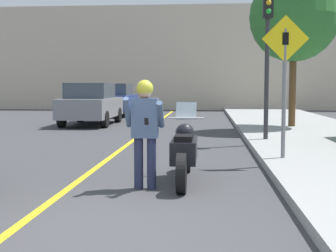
% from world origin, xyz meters
% --- Properties ---
extents(ground_plane, '(80.00, 80.00, 0.00)m').
position_xyz_m(ground_plane, '(0.00, 0.00, 0.00)').
color(ground_plane, '#38383A').
extents(road_center_line, '(0.12, 36.00, 0.01)m').
position_xyz_m(road_center_line, '(-0.60, 6.00, 0.00)').
color(road_center_line, yellow).
rests_on(road_center_line, ground).
extents(building_backdrop, '(28.00, 1.20, 6.76)m').
position_xyz_m(building_backdrop, '(0.00, 26.00, 3.38)').
color(building_backdrop, beige).
rests_on(building_backdrop, ground).
extents(motorcycle, '(0.62, 2.33, 1.28)m').
position_xyz_m(motorcycle, '(1.15, 2.71, 0.50)').
color(motorcycle, black).
rests_on(motorcycle, ground).
extents(person_biker, '(0.59, 0.46, 1.67)m').
position_xyz_m(person_biker, '(0.58, 2.10, 1.01)').
color(person_biker, '#282D4C').
rests_on(person_biker, ground).
extents(crossing_sign, '(0.91, 0.08, 2.78)m').
position_xyz_m(crossing_sign, '(3.02, 4.42, 1.83)').
color(crossing_sign, slate).
rests_on(crossing_sign, sidewalk_curb).
extents(traffic_light, '(0.26, 0.30, 3.94)m').
position_xyz_m(traffic_light, '(3.09, 7.68, 2.88)').
color(traffic_light, '#2D2D30').
rests_on(traffic_light, sidewalk_curb).
extents(street_tree, '(3.07, 3.07, 5.32)m').
position_xyz_m(street_tree, '(4.50, 11.79, 3.93)').
color(street_tree, brown).
rests_on(street_tree, sidewalk_curb).
extents(parked_car_grey, '(1.88, 4.20, 1.68)m').
position_xyz_m(parked_car_grey, '(-3.12, 13.55, 0.86)').
color(parked_car_grey, black).
rests_on(parked_car_grey, ground).
extents(parked_car_blue, '(1.88, 4.20, 1.68)m').
position_xyz_m(parked_car_blue, '(-3.28, 19.25, 0.86)').
color(parked_car_blue, black).
rests_on(parked_car_blue, ground).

